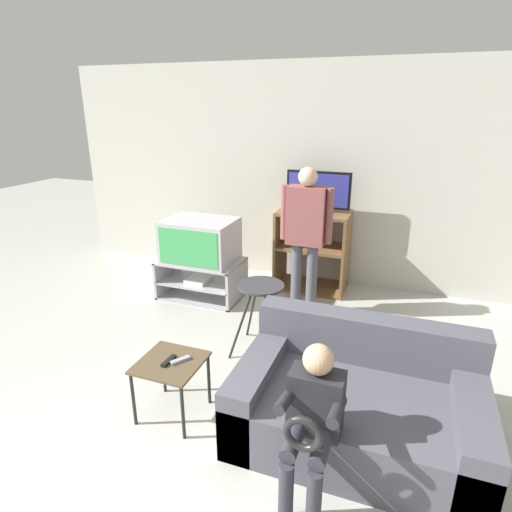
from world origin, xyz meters
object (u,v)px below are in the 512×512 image
at_px(tv_stand, 202,278).
at_px(television_flat, 318,193).
at_px(couch, 357,404).
at_px(folding_stool, 261,295).
at_px(remote_control_white, 180,360).
at_px(snack_table, 171,368).
at_px(person_standing_adult, 306,229).
at_px(remote_control_black, 169,361).
at_px(person_seated_child, 312,415).
at_px(media_shelf, 312,250).
at_px(television_main, 200,240).

bearing_deg(tv_stand, television_flat, 30.93).
relative_size(tv_stand, couch, 0.60).
bearing_deg(folding_stool, remote_control_white, -103.90).
distance_m(snack_table, person_standing_adult, 2.01).
relative_size(tv_stand, remote_control_black, 6.44).
distance_m(television_flat, snack_table, 2.73).
bearing_deg(remote_control_black, tv_stand, 114.00).
height_order(television_flat, person_seated_child, television_flat).
bearing_deg(person_seated_child, remote_control_white, 161.51).
bearing_deg(remote_control_white, remote_control_black, -119.82).
bearing_deg(person_seated_child, media_shelf, 103.20).
distance_m(media_shelf, remote_control_white, 2.55).
bearing_deg(couch, folding_stool, 141.09).
bearing_deg(snack_table, person_standing_adult, 75.56).
bearing_deg(person_seated_child, person_standing_adult, 105.31).
xyz_separation_m(media_shelf, person_standing_adult, (0.08, -0.69, 0.45)).
distance_m(media_shelf, person_seated_child, 2.95).
distance_m(folding_stool, person_standing_adult, 0.96).
relative_size(television_main, couch, 0.50).
xyz_separation_m(television_main, couch, (1.99, -1.64, -0.43)).
bearing_deg(couch, person_seated_child, -108.51).
bearing_deg(person_seated_child, tv_stand, 129.52).
height_order(tv_stand, person_standing_adult, person_standing_adult).
relative_size(television_main, snack_table, 1.78).
relative_size(couch, person_seated_child, 1.68).
height_order(television_main, couch, television_main).
bearing_deg(television_flat, couch, -70.57).
height_order(television_main, media_shelf, media_shelf).
xyz_separation_m(television_flat, folding_stool, (-0.13, -1.57, -0.62)).
distance_m(tv_stand, person_standing_adult, 1.41).
bearing_deg(person_seated_child, snack_table, 163.78).
bearing_deg(person_standing_adult, snack_table, -104.44).
distance_m(media_shelf, remote_control_black, 2.60).
distance_m(remote_control_white, person_standing_adult, 1.95).
distance_m(snack_table, person_seated_child, 1.13).
bearing_deg(television_flat, person_standing_adult, -86.49).
height_order(television_flat, snack_table, television_flat).
distance_m(tv_stand, folding_stool, 1.40).
distance_m(media_shelf, person_standing_adult, 0.83).
distance_m(remote_control_black, person_seated_child, 1.13).
distance_m(person_standing_adult, person_seated_child, 2.30).
bearing_deg(snack_table, media_shelf, 81.01).
bearing_deg(snack_table, television_main, 111.12).
height_order(tv_stand, folding_stool, folding_stool).
xyz_separation_m(television_main, media_shelf, (1.13, 0.68, -0.19)).
bearing_deg(person_standing_adult, television_flat, 93.51).
xyz_separation_m(tv_stand, couch, (1.99, -1.64, 0.03)).
height_order(television_flat, person_standing_adult, person_standing_adult).
bearing_deg(tv_stand, person_seated_child, -50.48).
bearing_deg(television_flat, remote_control_black, -99.69).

